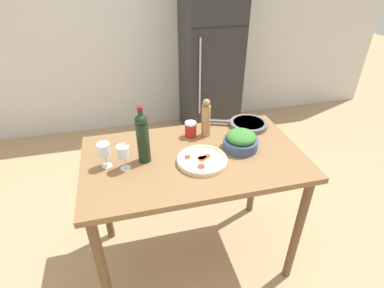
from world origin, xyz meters
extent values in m
plane|color=tan|center=(0.00, 0.00, 0.00)|extent=(14.00, 14.00, 0.00)
cube|color=silver|center=(0.00, 2.23, 1.30)|extent=(6.40, 0.06, 2.60)
cube|color=black|center=(0.67, 1.86, 0.93)|extent=(0.61, 0.65, 1.85)
cube|color=black|center=(0.67, 1.53, 1.34)|extent=(0.60, 0.01, 0.01)
cylinder|color=#B2B2B7|center=(0.46, 1.51, 0.83)|extent=(0.02, 0.02, 0.83)
cube|color=brown|center=(0.00, 0.00, 0.90)|extent=(1.33, 0.78, 0.04)
cylinder|color=brown|center=(-0.61, -0.33, 0.44)|extent=(0.06, 0.06, 0.88)
cylinder|color=brown|center=(0.61, -0.33, 0.44)|extent=(0.06, 0.06, 0.88)
cylinder|color=brown|center=(-0.61, 0.33, 0.44)|extent=(0.06, 0.06, 0.88)
cylinder|color=brown|center=(0.61, 0.33, 0.44)|extent=(0.06, 0.06, 0.88)
cylinder|color=black|center=(-0.29, 0.02, 1.04)|extent=(0.07, 0.07, 0.25)
sphere|color=black|center=(-0.29, 0.02, 1.18)|extent=(0.07, 0.07, 0.07)
cylinder|color=black|center=(-0.29, 0.02, 1.22)|extent=(0.03, 0.03, 0.07)
cylinder|color=maroon|center=(-0.29, 0.02, 1.26)|extent=(0.03, 0.03, 0.02)
cylinder|color=silver|center=(-0.41, -0.03, 0.92)|extent=(0.06, 0.06, 0.00)
cylinder|color=silver|center=(-0.41, -0.03, 0.96)|extent=(0.01, 0.01, 0.08)
cylinder|color=white|center=(-0.41, -0.03, 1.03)|extent=(0.07, 0.07, 0.07)
cylinder|color=maroon|center=(-0.41, -0.03, 1.01)|extent=(0.06, 0.06, 0.02)
cylinder|color=silver|center=(-0.51, 0.02, 0.92)|extent=(0.06, 0.06, 0.00)
cylinder|color=silver|center=(-0.51, 0.02, 0.96)|extent=(0.01, 0.01, 0.08)
cylinder|color=white|center=(-0.51, 0.02, 1.03)|extent=(0.07, 0.07, 0.07)
cylinder|color=maroon|center=(-0.51, 0.02, 1.00)|extent=(0.06, 0.06, 0.01)
cylinder|color=#AD7F51|center=(0.14, 0.22, 1.02)|extent=(0.06, 0.06, 0.22)
sphere|color=#936C45|center=(0.14, 0.22, 1.15)|extent=(0.05, 0.05, 0.05)
cylinder|color=#384C6B|center=(0.30, 0.01, 0.95)|extent=(0.22, 0.22, 0.07)
ellipsoid|color=#38752D|center=(0.30, 0.01, 1.00)|extent=(0.18, 0.18, 0.08)
cylinder|color=beige|center=(0.03, -0.08, 0.93)|extent=(0.30, 0.30, 0.02)
torus|color=beige|center=(0.03, -0.08, 0.94)|extent=(0.30, 0.30, 0.02)
cylinder|color=red|center=(-0.05, -0.04, 0.94)|extent=(0.03, 0.03, 0.01)
cylinder|color=red|center=(0.07, -0.06, 0.94)|extent=(0.04, 0.04, 0.01)
cylinder|color=red|center=(0.01, -0.15, 0.94)|extent=(0.04, 0.04, 0.01)
cylinder|color=red|center=(0.03, -0.06, 0.94)|extent=(0.05, 0.05, 0.01)
cylinder|color=#E8431B|center=(0.03, -0.07, 0.94)|extent=(0.04, 0.04, 0.01)
cylinder|color=red|center=(0.05, -0.07, 0.94)|extent=(0.03, 0.03, 0.01)
cylinder|color=#B2231E|center=(0.04, 0.23, 0.96)|extent=(0.08, 0.08, 0.09)
cylinder|color=white|center=(0.04, 0.23, 1.01)|extent=(0.08, 0.08, 0.01)
cylinder|color=#56565B|center=(0.47, 0.26, 0.93)|extent=(0.26, 0.26, 0.03)
cylinder|color=#2F2F32|center=(0.47, 0.26, 0.94)|extent=(0.22, 0.22, 0.03)
cube|color=#56565B|center=(0.27, 0.34, 0.94)|extent=(0.16, 0.08, 0.02)
camera|label=1|loc=(-0.37, -1.45, 1.95)|focal=28.00mm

